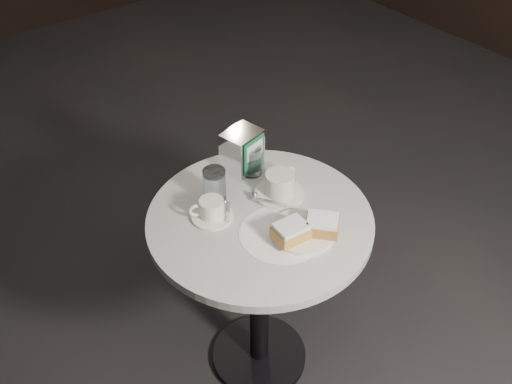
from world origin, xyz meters
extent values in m
plane|color=black|center=(0.00, 0.00, 0.00)|extent=(7.00, 7.00, 0.00)
cylinder|color=black|center=(0.00, 0.00, 0.01)|extent=(0.36, 0.36, 0.03)
cylinder|color=black|center=(0.00, 0.00, 0.36)|extent=(0.07, 0.07, 0.70)
cylinder|color=silver|center=(0.00, 0.00, 0.73)|extent=(0.70, 0.70, 0.03)
cylinder|color=white|center=(0.00, -0.10, 0.75)|extent=(0.29, 0.29, 0.00)
cylinder|color=silver|center=(0.06, -0.13, 0.75)|extent=(0.26, 0.26, 0.01)
cube|color=gold|center=(0.01, -0.14, 0.78)|extent=(0.10, 0.08, 0.04)
cube|color=white|center=(0.01, -0.14, 0.80)|extent=(0.10, 0.08, 0.01)
cube|color=#B97C39|center=(0.10, -0.17, 0.78)|extent=(0.12, 0.12, 0.04)
cube|color=white|center=(0.10, -0.17, 0.80)|extent=(0.11, 0.11, 0.01)
cylinder|color=white|center=(-0.12, 0.09, 0.75)|extent=(0.17, 0.17, 0.01)
cylinder|color=white|center=(-0.12, 0.09, 0.78)|extent=(0.10, 0.10, 0.06)
cylinder|color=#855F48|center=(-0.12, 0.09, 0.81)|extent=(0.09, 0.09, 0.00)
torus|color=white|center=(-0.16, 0.11, 0.78)|extent=(0.05, 0.03, 0.05)
cube|color=silver|center=(-0.07, 0.07, 0.76)|extent=(0.06, 0.08, 0.00)
sphere|color=silver|center=(-0.06, 0.11, 0.76)|extent=(0.02, 0.02, 0.02)
cylinder|color=silver|center=(0.11, 0.04, 0.75)|extent=(0.20, 0.20, 0.01)
cylinder|color=beige|center=(0.11, 0.04, 0.79)|extent=(0.12, 0.12, 0.07)
cylinder|color=#8E6A4D|center=(0.11, 0.04, 0.82)|extent=(0.11, 0.11, 0.00)
torus|color=beige|center=(0.17, 0.06, 0.79)|extent=(0.06, 0.03, 0.06)
cube|color=#B7B8BC|center=(0.06, 0.02, 0.76)|extent=(0.07, 0.10, 0.00)
sphere|color=#ADADB2|center=(0.04, 0.08, 0.76)|extent=(0.02, 0.02, 0.02)
cylinder|color=white|center=(-0.06, 0.15, 0.80)|extent=(0.08, 0.08, 0.12)
cylinder|color=silver|center=(-0.06, 0.15, 0.80)|extent=(0.07, 0.07, 0.10)
cylinder|color=white|center=(0.11, 0.19, 0.80)|extent=(0.08, 0.08, 0.10)
cylinder|color=white|center=(0.11, 0.19, 0.79)|extent=(0.07, 0.07, 0.09)
cube|color=silver|center=(0.10, 0.23, 0.82)|extent=(0.14, 0.12, 0.14)
cube|color=#195A38|center=(0.12, 0.18, 0.82)|extent=(0.10, 0.03, 0.12)
cube|color=white|center=(0.12, 0.18, 0.84)|extent=(0.08, 0.02, 0.06)
camera|label=1|loc=(-0.80, -1.02, 1.93)|focal=40.00mm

